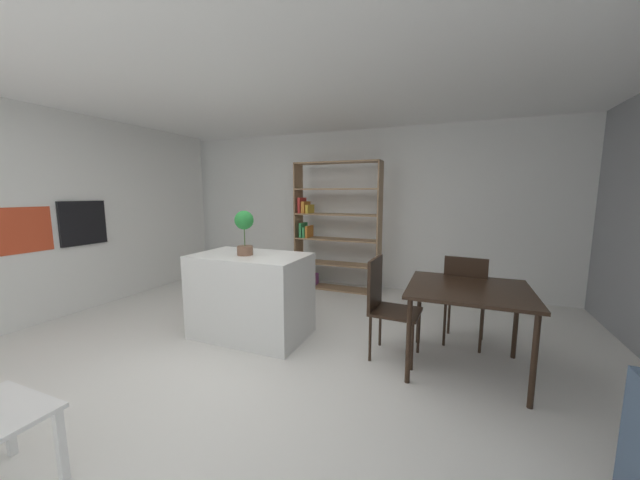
{
  "coord_description": "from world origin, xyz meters",
  "views": [
    {
      "loc": [
        1.78,
        -2.66,
        1.59
      ],
      "look_at": [
        0.35,
        0.83,
        1.06
      ],
      "focal_mm": 18.72,
      "sensor_mm": 36.0,
      "label": 1
    }
  ],
  "objects_px": {
    "potted_plant_on_island": "(244,228)",
    "dining_chair_far": "(465,293)",
    "built_in_oven": "(83,223)",
    "dining_chair_island_side": "(385,300)",
    "dining_table": "(468,296)",
    "open_bookshelf": "(331,230)",
    "kitchen_island": "(251,295)"
  },
  "relations": [
    {
      "from": "kitchen_island",
      "to": "dining_chair_far",
      "type": "height_order",
      "value": "dining_chair_far"
    },
    {
      "from": "built_in_oven",
      "to": "dining_chair_far",
      "type": "distance_m",
      "value": 4.88
    },
    {
      "from": "potted_plant_on_island",
      "to": "open_bookshelf",
      "type": "xyz_separation_m",
      "value": [
        0.2,
        2.14,
        -0.23
      ]
    },
    {
      "from": "dining_table",
      "to": "dining_chair_far",
      "type": "bearing_deg",
      "value": 91.18
    },
    {
      "from": "dining_table",
      "to": "dining_chair_far",
      "type": "relative_size",
      "value": 1.06
    },
    {
      "from": "kitchen_island",
      "to": "open_bookshelf",
      "type": "bearing_deg",
      "value": 85.36
    },
    {
      "from": "built_in_oven",
      "to": "open_bookshelf",
      "type": "distance_m",
      "value": 3.53
    },
    {
      "from": "built_in_oven",
      "to": "dining_chair_island_side",
      "type": "bearing_deg",
      "value": 2.91
    },
    {
      "from": "open_bookshelf",
      "to": "kitchen_island",
      "type": "bearing_deg",
      "value": -94.64
    },
    {
      "from": "potted_plant_on_island",
      "to": "open_bookshelf",
      "type": "height_order",
      "value": "open_bookshelf"
    },
    {
      "from": "potted_plant_on_island",
      "to": "open_bookshelf",
      "type": "bearing_deg",
      "value": 84.55
    },
    {
      "from": "potted_plant_on_island",
      "to": "dining_chair_far",
      "type": "xyz_separation_m",
      "value": [
        2.24,
        0.63,
        -0.65
      ]
    },
    {
      "from": "dining_table",
      "to": "dining_chair_far",
      "type": "height_order",
      "value": "dining_chair_far"
    },
    {
      "from": "dining_chair_far",
      "to": "dining_chair_island_side",
      "type": "relative_size",
      "value": 0.99
    },
    {
      "from": "dining_chair_island_side",
      "to": "open_bookshelf",
      "type": "bearing_deg",
      "value": 36.16
    },
    {
      "from": "dining_table",
      "to": "potted_plant_on_island",
      "type": "bearing_deg",
      "value": -176.62
    },
    {
      "from": "built_in_oven",
      "to": "kitchen_island",
      "type": "bearing_deg",
      "value": 2.43
    },
    {
      "from": "built_in_oven",
      "to": "dining_chair_far",
      "type": "relative_size",
      "value": 0.62
    },
    {
      "from": "built_in_oven",
      "to": "dining_chair_island_side",
      "type": "xyz_separation_m",
      "value": [
        4.06,
        0.21,
        -0.63
      ]
    },
    {
      "from": "open_bookshelf",
      "to": "dining_chair_far",
      "type": "bearing_deg",
      "value": -36.46
    },
    {
      "from": "kitchen_island",
      "to": "dining_table",
      "type": "bearing_deg",
      "value": 2.36
    },
    {
      "from": "dining_table",
      "to": "kitchen_island",
      "type": "bearing_deg",
      "value": -177.64
    },
    {
      "from": "open_bookshelf",
      "to": "dining_chair_far",
      "type": "relative_size",
      "value": 2.17
    },
    {
      "from": "built_in_oven",
      "to": "potted_plant_on_island",
      "type": "bearing_deg",
      "value": 1.53
    },
    {
      "from": "dining_chair_far",
      "to": "dining_chair_island_side",
      "type": "xyz_separation_m",
      "value": [
        -0.73,
        -0.5,
        -0.01
      ]
    },
    {
      "from": "open_bookshelf",
      "to": "dining_chair_island_side",
      "type": "relative_size",
      "value": 2.16
    },
    {
      "from": "dining_table",
      "to": "dining_chair_island_side",
      "type": "distance_m",
      "value": 0.75
    },
    {
      "from": "potted_plant_on_island",
      "to": "dining_chair_island_side",
      "type": "xyz_separation_m",
      "value": [
        1.51,
        0.14,
        -0.66
      ]
    },
    {
      "from": "open_bookshelf",
      "to": "built_in_oven",
      "type": "bearing_deg",
      "value": -141.26
    },
    {
      "from": "potted_plant_on_island",
      "to": "dining_chair_island_side",
      "type": "bearing_deg",
      "value": 5.23
    },
    {
      "from": "potted_plant_on_island",
      "to": "dining_chair_far",
      "type": "height_order",
      "value": "potted_plant_on_island"
    },
    {
      "from": "dining_table",
      "to": "dining_chair_far",
      "type": "xyz_separation_m",
      "value": [
        -0.01,
        0.5,
        -0.12
      ]
    }
  ]
}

